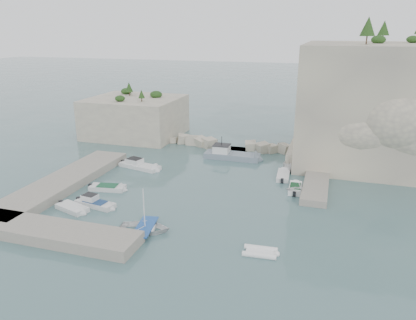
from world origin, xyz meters
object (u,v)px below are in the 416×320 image
(motorboat_d, at_px, (96,206))
(motorboat_c, at_px, (108,190))
(motorboat_a, at_px, (140,168))
(work_boat, at_px, (232,159))
(inflatable_dinghy, at_px, (260,254))
(tender_east_d, at_px, (299,173))
(motorboat_e, at_px, (72,210))
(rowboat, at_px, (145,231))
(tender_east_b, at_px, (295,190))
(tender_east_c, at_px, (283,177))
(tender_east_a, at_px, (300,195))

(motorboat_d, bearing_deg, motorboat_c, 113.48)
(motorboat_a, bearing_deg, work_boat, 48.83)
(inflatable_dinghy, height_order, tender_east_d, tender_east_d)
(motorboat_e, relative_size, inflatable_dinghy, 1.29)
(motorboat_a, xyz_separation_m, inflatable_dinghy, (20.63, -17.79, 0.00))
(motorboat_c, relative_size, work_boat, 0.52)
(motorboat_a, relative_size, motorboat_d, 1.31)
(motorboat_a, height_order, inflatable_dinghy, motorboat_a)
(work_boat, bearing_deg, rowboat, -96.36)
(tender_east_b, distance_m, work_boat, 14.60)
(tender_east_b, height_order, tender_east_c, same)
(motorboat_a, relative_size, tender_east_a, 2.03)
(tender_east_b, relative_size, tender_east_c, 0.89)
(motorboat_d, xyz_separation_m, tender_east_b, (20.92, 11.49, 0.00))
(rowboat, xyz_separation_m, work_boat, (2.44, 25.25, 0.00))
(tender_east_a, relative_size, tender_east_c, 0.69)
(motorboat_e, distance_m, tender_east_d, 30.12)
(motorboat_c, distance_m, tender_east_a, 23.51)
(rowboat, bearing_deg, work_boat, -15.06)
(inflatable_dinghy, distance_m, tender_east_a, 14.70)
(tender_east_a, relative_size, tender_east_d, 0.73)
(inflatable_dinghy, relative_size, tender_east_d, 0.71)
(tender_east_d, bearing_deg, work_boat, 65.04)
(rowboat, relative_size, tender_east_d, 1.07)
(motorboat_d, height_order, tender_east_b, motorboat_d)
(rowboat, bearing_deg, tender_east_a, -54.42)
(motorboat_c, relative_size, rowboat, 0.96)
(motorboat_c, xyz_separation_m, motorboat_d, (1.23, -4.70, 0.00))
(inflatable_dinghy, bearing_deg, motorboat_c, 152.62)
(motorboat_d, xyz_separation_m, work_boat, (10.36, 21.56, 0.00))
(motorboat_a, relative_size, tender_east_c, 1.41)
(motorboat_d, bearing_deg, work_boat, 73.12)
(tender_east_c, bearing_deg, inflatable_dinghy, 177.91)
(motorboat_e, height_order, tender_east_c, same)
(tender_east_b, bearing_deg, tender_east_d, -1.62)
(motorboat_c, xyz_separation_m, tender_east_c, (20.14, 10.97, 0.00))
(motorboat_d, bearing_deg, motorboat_a, 103.67)
(tender_east_a, distance_m, tender_east_c, 6.21)
(motorboat_c, bearing_deg, work_boat, 46.95)
(motorboat_d, distance_m, inflatable_dinghy, 19.98)
(tender_east_a, bearing_deg, motorboat_c, 93.88)
(motorboat_c, bearing_deg, rowboat, -51.05)
(motorboat_e, bearing_deg, inflatable_dinghy, 10.61)
(motorboat_d, bearing_deg, tender_east_b, 37.55)
(tender_east_b, distance_m, tender_east_d, 6.68)
(inflatable_dinghy, bearing_deg, work_boat, 105.76)
(motorboat_e, relative_size, tender_east_b, 0.97)
(motorboat_e, height_order, rowboat, rowboat)
(rowboat, bearing_deg, tender_east_d, -40.08)
(motorboat_a, height_order, tender_east_c, motorboat_a)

